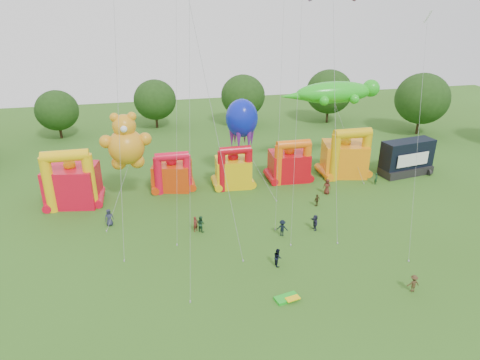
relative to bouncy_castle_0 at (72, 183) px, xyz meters
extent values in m
plane|color=#305818|center=(19.40, -27.08, -2.76)|extent=(160.00, 160.00, 0.00)
cylinder|color=#352314|center=(56.72, 16.00, -0.90)|extent=(0.44, 0.44, 3.72)
ellipsoid|color=#1A3811|center=(56.72, 16.00, 3.65)|extent=(9.30, 9.30, 8.89)
cylinder|color=#352314|center=(43.91, 26.59, -1.00)|extent=(0.44, 0.44, 3.51)
ellipsoid|color=#1A3811|center=(43.91, 26.59, 3.29)|extent=(8.77, 8.78, 8.39)
cylinder|color=#352314|center=(27.37, 28.35, -1.11)|extent=(0.44, 0.44, 3.30)
ellipsoid|color=#1A3811|center=(27.37, 28.35, 2.93)|extent=(8.25, 8.25, 7.88)
cylinder|color=#352314|center=(11.15, 30.33, -1.21)|extent=(0.44, 0.44, 3.09)
ellipsoid|color=#1A3811|center=(11.15, 30.33, 2.56)|extent=(7.73, 7.72, 7.38)
cylinder|color=#352314|center=(-5.52, 27.50, -1.32)|extent=(0.44, 0.44, 2.88)
ellipsoid|color=#1A3811|center=(-5.52, 27.50, 2.20)|extent=(7.20, 7.20, 6.88)
cube|color=red|center=(0.00, 0.32, -0.43)|extent=(6.43, 5.50, 4.65)
cylinder|color=yellow|center=(-2.23, -1.34, 0.57)|extent=(1.26, 1.26, 6.65)
cylinder|color=yellow|center=(2.23, -1.34, 0.57)|extent=(1.26, 1.26, 6.65)
cylinder|color=yellow|center=(0.00, -1.34, 3.89)|extent=(5.10, 1.32, 1.32)
sphere|color=yellow|center=(0.00, 0.32, 2.19)|extent=(1.40, 1.40, 1.40)
cube|color=red|center=(11.88, 2.07, -1.06)|extent=(5.43, 4.76, 3.39)
cylinder|color=red|center=(10.06, 0.72, -0.33)|extent=(1.03, 1.03, 4.85)
cylinder|color=red|center=(13.70, 0.72, -0.33)|extent=(1.03, 1.03, 4.85)
cylinder|color=red|center=(11.88, 0.72, 2.09)|extent=(4.15, 1.08, 1.08)
sphere|color=red|center=(11.88, 2.07, 0.94)|extent=(1.40, 1.40, 1.40)
cube|color=yellow|center=(19.69, 1.12, -0.88)|extent=(4.73, 3.92, 3.75)
cylinder|color=red|center=(17.95, -0.17, -0.08)|extent=(0.98, 0.98, 5.35)
cylinder|color=red|center=(21.43, -0.17, -0.08)|extent=(0.98, 0.98, 5.35)
cylinder|color=red|center=(19.69, -0.17, 2.59)|extent=(3.97, 1.03, 1.03)
sphere|color=red|center=(19.69, 1.12, 1.29)|extent=(1.40, 1.40, 1.40)
cube|color=red|center=(27.49, 1.61, -0.86)|extent=(5.27, 4.34, 3.79)
cylinder|color=#F8620D|center=(25.53, 0.15, -0.05)|extent=(1.10, 1.10, 5.42)
cylinder|color=#F8620D|center=(29.44, 0.15, -0.05)|extent=(1.10, 1.10, 5.42)
cylinder|color=#F8620D|center=(27.49, 0.15, 2.66)|extent=(4.47, 1.16, 1.16)
sphere|color=#F8620D|center=(27.49, 1.61, 1.34)|extent=(1.40, 1.40, 1.40)
cube|color=orange|center=(35.53, 1.59, -0.51)|extent=(6.61, 5.74, 4.50)
cylinder|color=#DCA80B|center=(33.29, -0.08, 0.46)|extent=(1.26, 1.26, 6.43)
cylinder|color=#DCA80B|center=(37.77, -0.08, 0.46)|extent=(1.26, 1.26, 6.43)
cylinder|color=#DCA80B|center=(35.53, -0.08, 3.67)|extent=(5.11, 1.33, 1.33)
sphere|color=#DCA80B|center=(35.53, 1.59, 2.04)|extent=(1.40, 1.40, 1.40)
cube|color=black|center=(44.05, -0.41, -2.21)|extent=(7.85, 3.94, 1.10)
cube|color=black|center=(44.05, -0.21, 0.22)|extent=(7.79, 3.58, 3.75)
cube|color=white|center=(44.05, -1.68, -0.16)|extent=(5.13, 0.88, 1.76)
cylinder|color=black|center=(41.04, -1.54, -2.36)|extent=(0.30, 0.90, 0.90)
cylinder|color=black|center=(47.05, -1.54, -2.36)|extent=(0.30, 0.90, 0.90)
sphere|color=orange|center=(6.71, -0.96, 4.35)|extent=(4.16, 4.16, 4.16)
sphere|color=orange|center=(6.71, -0.96, 6.81)|extent=(2.65, 2.65, 2.65)
sphere|color=orange|center=(5.77, -0.96, 7.84)|extent=(1.04, 1.04, 1.04)
sphere|color=orange|center=(7.66, -0.96, 7.84)|extent=(1.04, 1.04, 1.04)
sphere|color=orange|center=(4.54, -0.96, 5.10)|extent=(1.51, 1.51, 1.51)
sphere|color=orange|center=(8.88, -0.96, 5.10)|extent=(1.51, 1.51, 1.51)
sphere|color=orange|center=(5.67, -0.96, 2.46)|extent=(1.70, 1.70, 1.70)
sphere|color=orange|center=(7.75, -0.96, 2.46)|extent=(1.70, 1.70, 1.70)
sphere|color=white|center=(6.71, -2.23, 6.81)|extent=(0.76, 0.76, 0.76)
ellipsoid|color=green|center=(34.53, 4.41, 8.19)|extent=(11.06, 3.46, 2.94)
sphere|color=green|center=(39.94, 4.41, 8.51)|extent=(2.38, 2.38, 2.38)
cone|color=green|center=(28.91, 4.41, 7.97)|extent=(4.32, 1.73, 1.73)
sphere|color=green|center=(36.69, 6.14, 7.54)|extent=(1.30, 1.30, 1.30)
sphere|color=green|center=(36.69, 2.68, 7.54)|extent=(1.30, 1.30, 1.30)
sphere|color=green|center=(32.37, 6.14, 7.54)|extent=(1.30, 1.30, 1.30)
sphere|color=green|center=(32.37, 2.68, 7.54)|extent=(1.30, 1.30, 1.30)
ellipsoid|color=#0C1BB8|center=(21.29, 3.04, 5.74)|extent=(4.16, 4.16, 4.99)
cone|color=#591E8C|center=(22.64, 3.04, 3.45)|extent=(0.94, 0.94, 3.33)
cone|color=#591E8C|center=(21.96, 4.21, 3.45)|extent=(0.94, 0.94, 3.33)
cone|color=#591E8C|center=(20.61, 4.21, 3.45)|extent=(0.94, 0.94, 3.33)
cone|color=#591E8C|center=(19.93, 3.04, 3.45)|extent=(0.94, 0.94, 3.33)
cone|color=#591E8C|center=(20.61, 1.87, 3.45)|extent=(0.94, 0.94, 3.33)
cone|color=#591E8C|center=(21.96, 1.87, 3.45)|extent=(0.94, 0.94, 3.33)
cube|color=white|center=(34.24, -13.75, 18.65)|extent=(1.02, 1.02, 1.10)
cube|color=green|center=(19.25, -22.40, -2.64)|extent=(2.16, 1.39, 0.24)
cube|color=yellow|center=(19.65, -22.70, -2.50)|extent=(1.30, 0.83, 0.10)
imported|color=#26293F|center=(4.34, -6.34, -1.79)|extent=(1.07, 0.83, 1.94)
imported|color=#5B211A|center=(13.33, -9.67, -1.89)|extent=(0.75, 0.72, 1.73)
imported|color=#183D24|center=(13.88, -9.78, -1.85)|extent=(1.08, 1.11, 1.80)
imported|color=black|center=(22.02, -12.56, -1.85)|extent=(1.34, 1.11, 1.80)
imported|color=#3F3219|center=(28.16, -6.96, -1.99)|extent=(0.97, 0.70, 1.53)
imported|color=#222239|center=(25.81, -12.15, -1.88)|extent=(0.59, 1.64, 1.75)
imported|color=#502117|center=(30.67, -4.07, -1.77)|extent=(1.15, 1.10, 1.98)
imported|color=#183C1E|center=(38.24, -2.71, -1.95)|extent=(0.69, 0.68, 1.60)
imported|color=black|center=(19.95, -17.56, -1.88)|extent=(0.67, 0.86, 1.76)
imported|color=#422F1A|center=(29.99, -23.75, -1.95)|extent=(1.09, 0.68, 1.61)
camera|label=1|loc=(9.17, -49.33, 20.48)|focal=32.00mm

